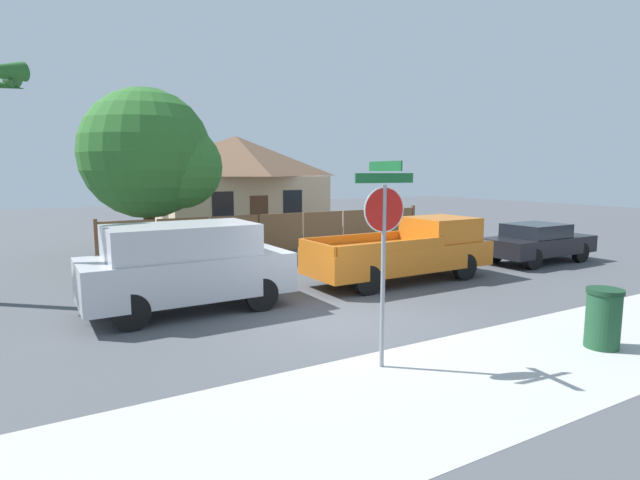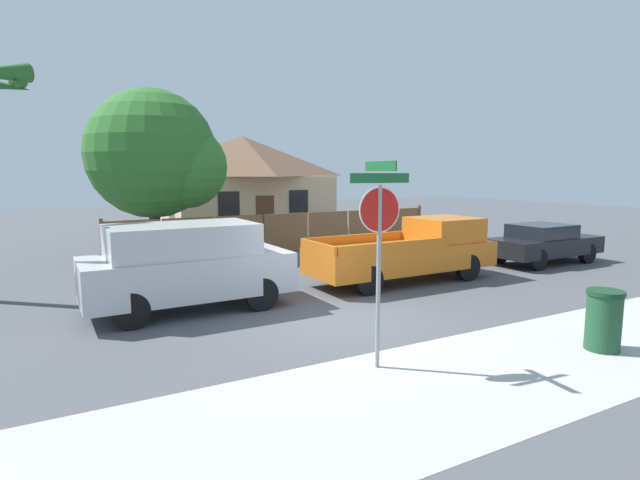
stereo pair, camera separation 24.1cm
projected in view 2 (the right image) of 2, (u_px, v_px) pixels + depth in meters
ground_plane at (339, 319)px, 10.60m from camera, size 80.00×80.00×0.00m
sidewalk_strip at (461, 380)px, 7.47m from camera, size 36.00×3.20×0.01m
wooden_fence at (286, 232)px, 19.71m from camera, size 13.53×0.12×1.58m
house at (243, 183)px, 25.71m from camera, size 8.42×6.21×4.91m
oak_tree at (159, 157)px, 17.97m from camera, size 4.86×4.63×6.06m
red_suv at (187, 264)px, 11.18m from camera, size 4.54×2.03×1.96m
orange_pickup at (411, 251)px, 14.23m from camera, size 5.61×1.95×1.77m
parked_sedan at (543, 243)px, 16.97m from camera, size 4.17×1.78×1.35m
stop_sign at (379, 229)px, 7.69m from camera, size 1.02×0.92×3.27m
trash_bin at (604, 320)px, 8.70m from camera, size 0.62×0.62×1.07m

